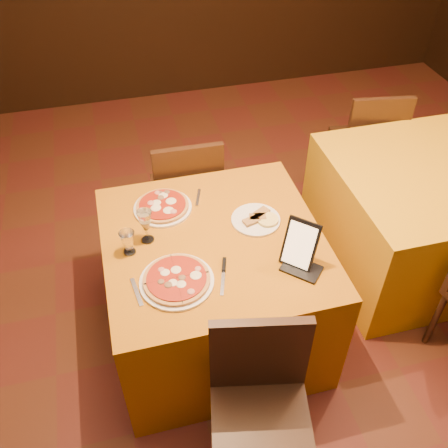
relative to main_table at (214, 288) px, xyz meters
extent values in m
cube|color=#5E2D19|center=(0.19, -0.52, -0.38)|extent=(6.00, 7.00, 0.01)
cube|color=#B0670B|center=(0.00, 0.00, 0.00)|extent=(1.10, 1.10, 0.75)
cube|color=orange|center=(1.39, 0.24, 0.00)|extent=(1.10, 1.10, 0.75)
cylinder|color=white|center=(-0.23, -0.24, 0.38)|extent=(0.34, 0.34, 0.01)
cylinder|color=#AD4C23|center=(-0.23, -0.24, 0.40)|extent=(0.31, 0.31, 0.02)
cylinder|color=white|center=(-0.21, 0.29, 0.38)|extent=(0.31, 0.31, 0.01)
cylinder|color=#AD4C23|center=(-0.21, 0.29, 0.40)|extent=(0.28, 0.28, 0.02)
cylinder|color=white|center=(0.25, 0.08, 0.38)|extent=(0.26, 0.26, 0.01)
cylinder|color=olive|center=(0.25, 0.08, 0.40)|extent=(0.16, 0.16, 0.02)
cube|color=black|center=(0.35, -0.25, 0.49)|extent=(0.18, 0.18, 0.23)
cube|color=#BBBDC2|center=(-0.02, -0.27, 0.38)|extent=(0.08, 0.20, 0.01)
cube|color=silver|center=(-0.42, -0.25, 0.38)|extent=(0.04, 0.17, 0.01)
cube|color=silver|center=(0.00, 0.34, 0.38)|extent=(0.06, 0.14, 0.01)
camera|label=1|loc=(-0.40, -1.75, 2.12)|focal=40.00mm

